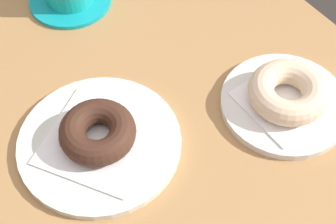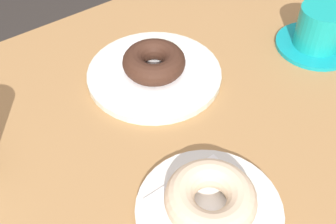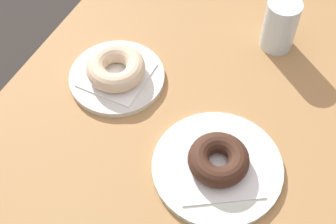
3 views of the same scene
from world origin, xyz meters
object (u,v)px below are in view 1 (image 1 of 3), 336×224
plate_sugar_ring (284,104)px  donut_sugar_ring (288,92)px  donut_chocolate_ring (97,132)px  plate_chocolate_ring (100,143)px

plate_sugar_ring → donut_sugar_ring: bearing=0.0°
donut_chocolate_ring → plate_chocolate_ring: bearing=0.0°
plate_sugar_ring → donut_chocolate_ring: (-0.10, -0.27, 0.03)m
plate_sugar_ring → donut_chocolate_ring: size_ratio=1.78×
plate_sugar_ring → donut_chocolate_ring: donut_chocolate_ring is taller
plate_sugar_ring → donut_chocolate_ring: bearing=-110.6°
plate_sugar_ring → donut_sugar_ring: donut_sugar_ring is taller
plate_chocolate_ring → donut_chocolate_ring: bearing=0.0°
donut_sugar_ring → donut_chocolate_ring: size_ratio=1.09×
donut_chocolate_ring → plate_sugar_ring: bearing=69.4°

